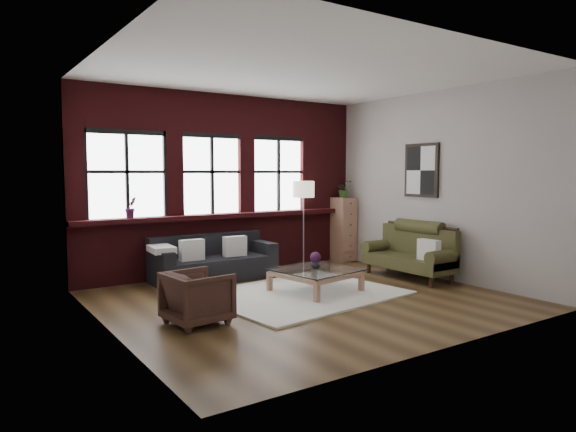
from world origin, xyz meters
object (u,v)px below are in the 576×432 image
dark_sofa (214,258)px  floor_lamp (304,221)px  armchair (197,297)px  drawer_chest (344,229)px  vase (315,264)px  vintage_settee (408,252)px  coffee_table (315,281)px

dark_sofa → floor_lamp: size_ratio=1.14×
dark_sofa → armchair: (-1.26, -2.17, -0.05)m
drawer_chest → floor_lamp: floor_lamp is taller
dark_sofa → floor_lamp: 1.91m
vase → drawer_chest: (2.17, 1.93, 0.22)m
drawer_chest → vintage_settee: bearing=-96.6°
armchair → vase: armchair is taller
vase → floor_lamp: floor_lamp is taller
armchair → drawer_chest: (4.32, 2.44, 0.33)m
vase → floor_lamp: (0.95, 1.64, 0.47)m
floor_lamp → drawer_chest: bearing=13.6°
dark_sofa → vintage_settee: 3.31m
drawer_chest → floor_lamp: bearing=-166.4°
coffee_table → floor_lamp: bearing=59.9°
drawer_chest → vase: bearing=-138.4°
dark_sofa → vase: dark_sofa is taller
vintage_settee → floor_lamp: floor_lamp is taller
vase → drawer_chest: drawer_chest is taller
dark_sofa → coffee_table: (0.89, -1.66, -0.20)m
armchair → floor_lamp: size_ratio=0.39×
drawer_chest → dark_sofa: bearing=-175.0°
armchair → drawer_chest: drawer_chest is taller
vintage_settee → drawer_chest: 2.01m
armchair → floor_lamp: bearing=-61.5°
vintage_settee → coffee_table: 1.96m
dark_sofa → vintage_settee: bearing=-31.3°
dark_sofa → drawer_chest: size_ratio=1.58×
armchair → coffee_table: (2.15, 0.51, -0.15)m
dark_sofa → floor_lamp: bearing=-0.9°
drawer_chest → floor_lamp: 1.29m
dark_sofa → coffee_table: dark_sofa is taller
dark_sofa → vintage_settee: size_ratio=1.23×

